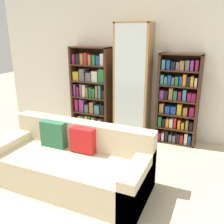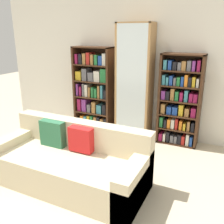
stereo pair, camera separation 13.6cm
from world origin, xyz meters
name	(u,v)px [view 1 (the left image)]	position (x,y,z in m)	size (l,w,h in m)	color
ground_plane	(56,216)	(0.00, 0.00, 0.00)	(16.00, 16.00, 0.00)	beige
wall_back	(137,63)	(0.00, 2.69, 1.35)	(6.07, 0.06, 2.70)	silver
couch	(72,164)	(-0.18, 0.62, 0.28)	(2.03, 0.87, 0.77)	beige
bookshelf_left	(91,91)	(-0.86, 2.49, 0.79)	(0.79, 0.32, 1.65)	#3D2314
display_cabinet	(133,82)	(0.01, 2.47, 1.03)	(0.63, 0.36, 2.07)	#AD7F4C
bookshelf_right	(178,101)	(0.84, 2.49, 0.77)	(0.71, 0.32, 1.58)	#3D2314
wine_bottle	(140,144)	(0.38, 1.82, 0.15)	(0.07, 0.07, 0.37)	#192333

